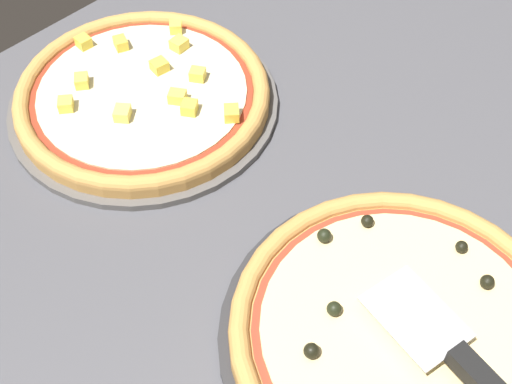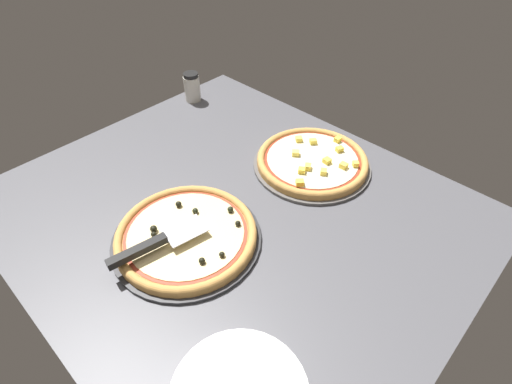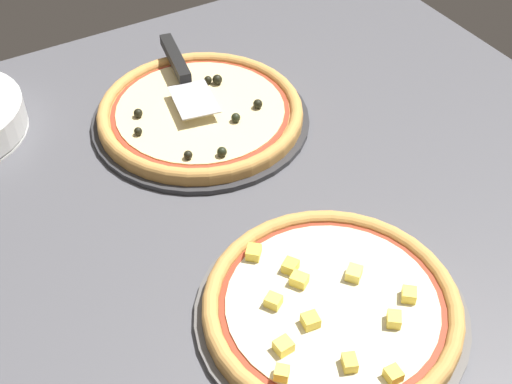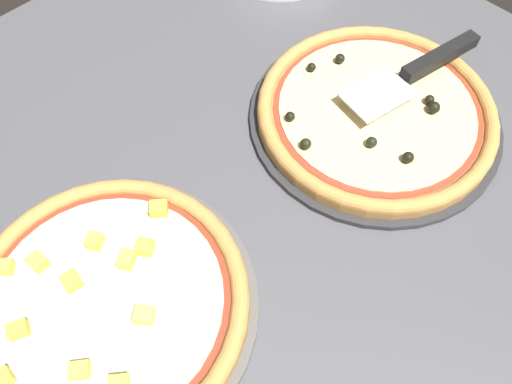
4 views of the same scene
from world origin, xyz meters
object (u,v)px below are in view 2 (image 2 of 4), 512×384
at_px(pizza_front, 187,235).
at_px(parmesan_shaker, 192,87).
at_px(pizza_back, 312,160).
at_px(serving_spatula, 148,246).

relative_size(pizza_front, parmesan_shaker, 3.26).
distance_m(pizza_front, parmesan_shaker, 0.74).
bearing_deg(pizza_front, parmesan_shaker, 139.15).
height_order(pizza_back, serving_spatula, serving_spatula).
bearing_deg(parmesan_shaker, serving_spatula, -47.12).
bearing_deg(pizza_back, pizza_front, -94.93).
bearing_deg(serving_spatula, parmesan_shaker, 132.88).
bearing_deg(pizza_back, parmesan_shaker, 178.93).
xyz_separation_m(serving_spatula, parmesan_shaker, (-0.55, 0.59, -0.00)).
xyz_separation_m(pizza_back, parmesan_shaker, (-0.60, 0.01, 0.03)).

